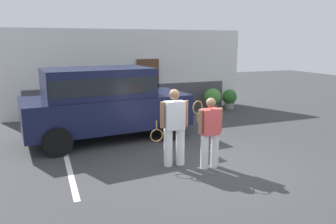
% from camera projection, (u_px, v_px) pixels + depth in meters
% --- Properties ---
extents(ground_plane, '(40.00, 40.00, 0.00)m').
position_uv_depth(ground_plane, '(205.00, 166.00, 7.43)').
color(ground_plane, '#38383A').
extents(parking_stripe_0, '(0.12, 4.40, 0.01)m').
position_uv_depth(parking_stripe_0, '(67.00, 160.00, 7.77)').
color(parking_stripe_0, silver).
rests_on(parking_stripe_0, ground_plane).
extents(house_frontage, '(9.52, 0.40, 3.23)m').
position_uv_depth(house_frontage, '(131.00, 74.00, 12.88)').
color(house_frontage, white).
rests_on(house_frontage, ground_plane).
extents(parked_suv, '(4.75, 2.50, 2.05)m').
position_uv_depth(parked_suv, '(104.00, 100.00, 9.31)').
color(parked_suv, '#141938').
rests_on(parked_suv, ground_plane).
extents(tennis_player_man, '(0.90, 0.30, 1.75)m').
position_uv_depth(tennis_player_man, '(174.00, 127.00, 7.31)').
color(tennis_player_man, white).
rests_on(tennis_player_man, ground_plane).
extents(tennis_player_woman, '(0.73, 0.26, 1.58)m').
position_uv_depth(tennis_player_woman, '(210.00, 132.00, 7.19)').
color(tennis_player_woman, white).
rests_on(tennis_player_woman, ground_plane).
extents(potted_plant_by_porch, '(0.69, 0.69, 0.91)m').
position_uv_depth(potted_plant_by_porch, '(213.00, 98.00, 13.37)').
color(potted_plant_by_porch, brown).
rests_on(potted_plant_by_porch, ground_plane).
extents(potted_plant_secondary, '(0.61, 0.61, 0.80)m').
position_uv_depth(potted_plant_secondary, '(229.00, 98.00, 13.81)').
color(potted_plant_secondary, gray).
rests_on(potted_plant_secondary, ground_plane).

